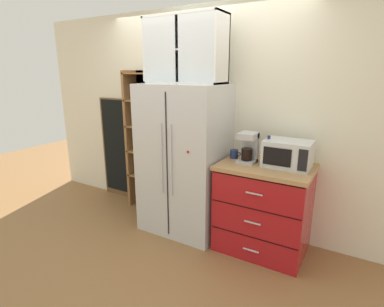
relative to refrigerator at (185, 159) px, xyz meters
name	(u,v)px	position (x,y,z in m)	size (l,w,h in m)	color
ground_plane	(185,226)	(0.00, -0.01, -0.85)	(10.80, 10.80, 0.00)	olive
wall_back_cream	(201,118)	(0.00, 0.39, 0.42)	(5.09, 0.10, 2.55)	silver
refrigerator	(185,159)	(0.00, 0.00, 0.00)	(0.92, 0.71, 1.70)	silver
pantry_shelf_column	(148,139)	(-0.75, 0.28, 0.11)	(0.54, 0.29, 1.84)	brown
counter_cabinet	(263,208)	(0.94, 0.03, -0.38)	(0.91, 0.67, 0.93)	#A8161C
microwave	(288,154)	(1.13, 0.08, 0.21)	(0.44, 0.33, 0.26)	silver
coffee_maker	(248,147)	(0.75, 0.03, 0.23)	(0.17, 0.20, 0.31)	#B7B7BC
mug_navy	(234,154)	(0.57, 0.09, 0.12)	(0.12, 0.09, 0.09)	navy
mug_sage	(265,162)	(0.94, -0.04, 0.12)	(0.12, 0.09, 0.09)	#8CA37F
bottle_cobalt	(268,152)	(0.94, 0.05, 0.21)	(0.07, 0.07, 0.29)	navy
upper_cabinet	(186,50)	(0.00, 0.05, 1.19)	(0.89, 0.32, 0.68)	silver
chalkboard_menu	(119,148)	(-1.34, 0.32, -0.11)	(0.60, 0.04, 1.46)	brown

